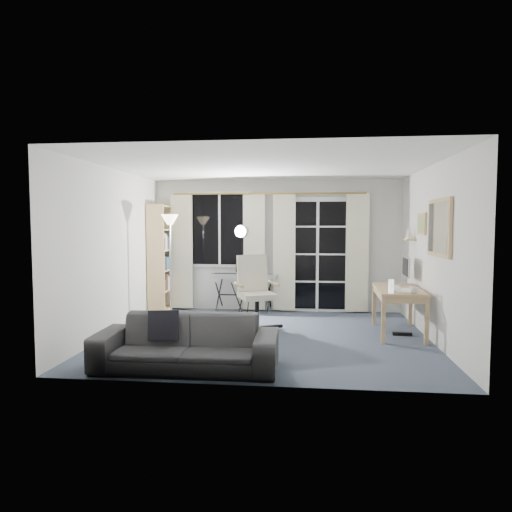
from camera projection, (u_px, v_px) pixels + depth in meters
The scene contains 17 objects.
floor at pixel (267, 337), 6.49m from camera, with size 4.50×4.00×0.02m, color #3C4757.
window at pixel (220, 229), 8.45m from camera, with size 1.20×0.08×1.40m.
french_door at pixel (317, 256), 8.29m from camera, with size 1.32×0.09×2.11m.
curtains at pixel (268, 252), 8.29m from camera, with size 3.60×0.07×2.13m.
bookshelf at pixel (161, 261), 8.40m from camera, with size 0.34×0.91×1.94m.
torchiere_lamp at pixel (170, 236), 7.31m from camera, with size 0.32×0.32×1.75m.
keyboard_piano at pixel (244, 277), 8.19m from camera, with size 1.19×0.59×0.86m.
studio_light at pixel (242, 242), 7.68m from camera, with size 0.33×0.34×1.61m.
office_chair at pixel (254, 286), 6.90m from camera, with size 0.78×0.77×1.13m.
desk at pixel (398, 294), 6.61m from camera, with size 0.68×1.28×0.67m.
monitor at pixel (406, 268), 7.01m from camera, with size 0.17×0.48×0.42m.
desk_clutter at pixel (397, 300), 6.41m from camera, with size 0.41×0.76×0.85m.
mug at pixel (414, 289), 6.09m from camera, with size 0.11×0.09×0.11m, color silver.
wall_mirror at pixel (439, 228), 5.79m from camera, with size 0.04×0.94×0.74m.
framed_print at pixel (422, 224), 6.68m from camera, with size 0.03×0.42×0.32m.
wall_shelf at pixel (409, 236), 7.20m from camera, with size 0.16×0.30×0.18m.
sofa at pixel (186, 334), 5.01m from camera, with size 2.00×0.62×0.78m.
Camera 1 is at (0.53, -6.37, 1.59)m, focal length 32.00 mm.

